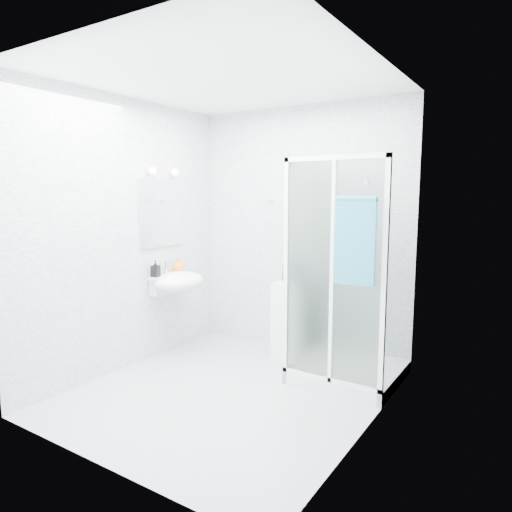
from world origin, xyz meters
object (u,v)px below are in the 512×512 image
Objects in this scene: shower_enclosure at (338,332)px; shampoo_bottle_b at (296,272)px; shampoo_bottle_a at (287,269)px; hand_towel at (355,239)px; wall_basin at (177,281)px; storage_cabinet at (292,320)px; soap_dispenser_black at (155,268)px; soap_dispenser_orange at (179,265)px.

shower_enclosure is 0.80m from shampoo_bottle_b.
shampoo_bottle_a is at bearing -178.46° from shampoo_bottle_b.
shower_enclosure reaches higher than hand_towel.
wall_basin reaches higher than storage_cabinet.
shampoo_bottle_b reaches higher than wall_basin.
hand_towel reaches higher than soap_dispenser_black.
wall_basin is at bearing 55.63° from soap_dispenser_black.
shampoo_bottle_b is at bearing 29.74° from wall_basin.
shampoo_bottle_a is (0.96, 0.61, 0.13)m from wall_basin.
hand_towel is (1.94, -0.09, 0.55)m from wall_basin.
shampoo_bottle_a is 1.16× the size of shampoo_bottle_b.
soap_dispenser_black is at bearing -164.38° from shower_enclosure.
shampoo_bottle_b is at bearing 26.81° from storage_cabinet.
shampoo_bottle_a is (-0.07, 0.01, 0.53)m from storage_cabinet.
shampoo_bottle_a is at bearing 174.89° from storage_cabinet.
soap_dispenser_orange is at bearing 173.09° from hand_towel.
storage_cabinet is 1.50m from soap_dispenser_black.
soap_dispenser_black is (0.00, -0.35, 0.01)m from soap_dispenser_orange.
wall_basin is 0.27m from soap_dispenser_black.
wall_basin is 2.02m from hand_towel.
shampoo_bottle_b is (0.03, 0.01, 0.51)m from storage_cabinet.
shampoo_bottle_b is (-0.87, 0.69, -0.44)m from hand_towel.
hand_towel is at bearing -6.91° from soap_dispenser_orange.
wall_basin is 3.66× the size of soap_dispenser_orange.
hand_towel is (0.29, -0.40, 0.90)m from shower_enclosure.
shampoo_bottle_a reaches higher than storage_cabinet.
shower_enclosure is 8.84× the size of shampoo_bottle_b.
shampoo_bottle_a is 1.55× the size of soap_dispenser_black.
hand_towel is 3.07× the size of shampoo_bottle_b.
storage_cabinet is 4.72× the size of soap_dispenser_black.
wall_basin is (-1.66, -0.32, 0.35)m from shower_enclosure.
shower_enclosure is 11.87× the size of soap_dispenser_black.
hand_towel reaches higher than shampoo_bottle_b.
wall_basin is 0.81× the size of hand_towel.
hand_towel is 2.12m from soap_dispenser_orange.
storage_cabinet is (1.03, 0.60, -0.40)m from wall_basin.
soap_dispenser_orange is (-2.06, 0.25, -0.41)m from hand_towel.
shampoo_bottle_b is at bearing 33.60° from soap_dispenser_black.
shampoo_bottle_b is 1.43m from soap_dispenser_black.
shampoo_bottle_a reaches higher than soap_dispenser_black.
shower_enclosure is 13.06× the size of soap_dispenser_orange.
wall_basin is 1.26m from storage_cabinet.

